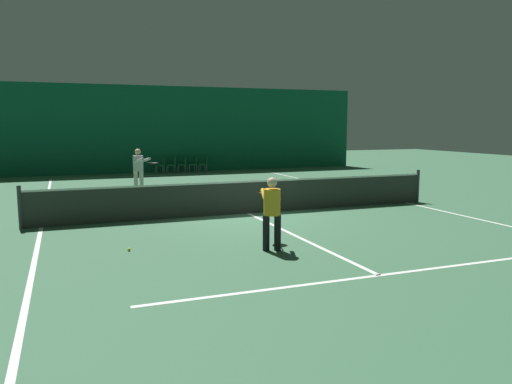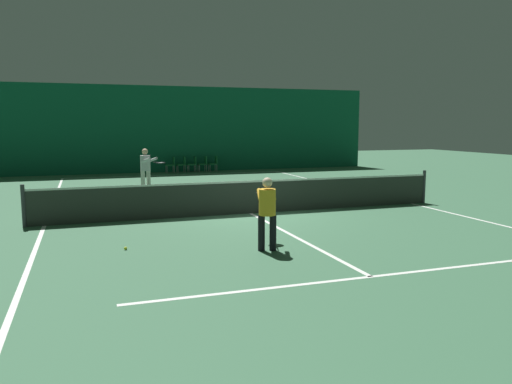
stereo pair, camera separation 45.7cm
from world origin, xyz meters
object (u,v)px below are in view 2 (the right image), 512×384
(courtside_chair_1, at_px, (182,163))
(player_far, at_px, (146,167))
(tennis_net, at_px, (251,196))
(tennis_ball, at_px, (126,248))
(player_near, at_px, (267,208))
(courtside_chair_0, at_px, (171,164))
(courtside_chair_4, at_px, (214,163))
(courtside_chair_3, at_px, (203,163))
(courtside_chair_2, at_px, (193,163))

(courtside_chair_1, bearing_deg, player_far, -20.58)
(tennis_net, distance_m, tennis_ball, 4.94)
(player_near, distance_m, courtside_chair_0, 17.25)
(courtside_chair_1, height_order, courtside_chair_4, same)
(tennis_ball, bearing_deg, tennis_net, 40.30)
(player_near, height_order, courtside_chair_4, player_near)
(courtside_chair_1, xyz_separation_m, courtside_chair_3, (1.16, 0.00, 0.00))
(courtside_chair_0, height_order, courtside_chair_4, same)
(player_near, bearing_deg, courtside_chair_0, 12.24)
(player_near, distance_m, tennis_ball, 3.01)
(player_far, bearing_deg, courtside_chair_3, 124.17)
(courtside_chair_2, relative_size, courtside_chair_4, 1.00)
(player_near, xyz_separation_m, player_far, (-1.24, 9.87, 0.09))
(courtside_chair_4, distance_m, tennis_ball, 17.34)
(courtside_chair_3, xyz_separation_m, courtside_chair_4, (0.58, 0.00, 0.00))
(courtside_chair_1, xyz_separation_m, courtside_chair_4, (1.75, 0.00, 0.00))
(courtside_chair_1, relative_size, courtside_chair_4, 1.00)
(courtside_chair_0, relative_size, courtside_chair_2, 1.00)
(courtside_chair_2, bearing_deg, courtside_chair_0, -90.00)
(tennis_ball, bearing_deg, player_far, 80.56)
(tennis_net, distance_m, courtside_chair_0, 13.09)
(tennis_ball, bearing_deg, courtside_chair_3, 71.62)
(courtside_chair_1, bearing_deg, courtside_chair_4, 90.00)
(tennis_net, bearing_deg, player_near, -103.93)
(player_near, bearing_deg, player_far, 22.51)
(courtside_chair_0, height_order, courtside_chair_2, same)
(courtside_chair_1, xyz_separation_m, tennis_ball, (-4.24, -16.27, -0.45))
(courtside_chair_3, xyz_separation_m, tennis_ball, (-5.41, -16.27, -0.45))
(tennis_net, relative_size, courtside_chair_3, 14.29)
(courtside_chair_2, distance_m, courtside_chair_4, 1.16)
(tennis_net, relative_size, player_near, 8.04)
(tennis_net, height_order, courtside_chair_2, tennis_net)
(player_near, height_order, courtside_chair_3, player_near)
(tennis_net, distance_m, player_near, 4.27)
(tennis_net, distance_m, courtside_chair_1, 13.10)
(courtside_chair_0, relative_size, courtside_chair_1, 1.00)
(tennis_net, height_order, player_far, player_far)
(courtside_chair_1, relative_size, courtside_chair_2, 1.00)
(tennis_ball, bearing_deg, courtside_chair_1, 75.39)
(player_far, height_order, courtside_chair_2, player_far)
(player_near, relative_size, courtside_chair_1, 1.78)
(player_near, xyz_separation_m, tennis_ball, (-2.73, 0.95, -0.84))
(courtside_chair_0, distance_m, tennis_ball, 16.68)
(player_near, relative_size, courtside_chair_2, 1.78)
(tennis_net, distance_m, courtside_chair_3, 13.19)
(courtside_chair_4, bearing_deg, courtside_chair_2, -90.00)
(courtside_chair_3, height_order, tennis_ball, courtside_chair_3)
(courtside_chair_1, relative_size, courtside_chair_3, 1.00)
(courtside_chair_0, bearing_deg, courtside_chair_2, 90.00)
(player_far, xyz_separation_m, courtside_chair_0, (2.18, 7.34, -0.47))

